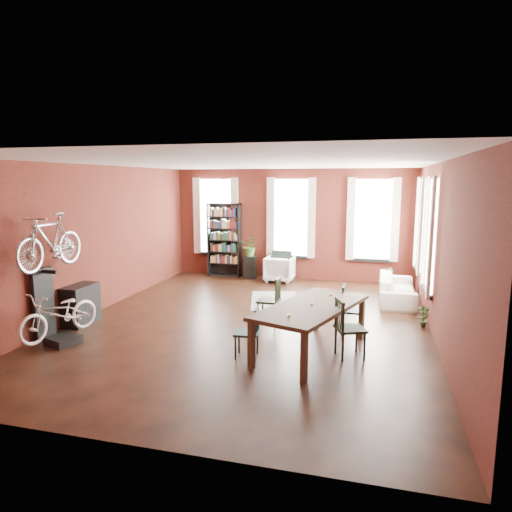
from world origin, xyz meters
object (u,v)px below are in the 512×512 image
(bookshelf, at_px, (224,240))
(bike_trainer, at_px, (63,340))
(dining_chair_a, at_px, (247,333))
(bicycle_floor, at_px, (58,293))
(plant_stand, at_px, (250,267))
(dining_chair_b, at_px, (269,300))
(console_table, at_px, (81,305))
(dining_chair_c, at_px, (350,328))
(white_armchair, at_px, (280,268))
(dining_table, at_px, (311,329))
(cream_sofa, at_px, (397,284))
(dining_chair_d, at_px, (353,310))

(bookshelf, distance_m, bike_trainer, 6.43)
(dining_chair_a, relative_size, bicycle_floor, 0.53)
(plant_stand, relative_size, bicycle_floor, 0.42)
(dining_chair_b, relative_size, console_table, 1.18)
(dining_chair_c, relative_size, plant_stand, 1.46)
(white_armchair, distance_m, plant_stand, 0.95)
(dining_table, height_order, white_armchair, dining_table)
(cream_sofa, height_order, bike_trainer, cream_sofa)
(dining_chair_d, bearing_deg, cream_sofa, -18.79)
(white_armchair, distance_m, console_table, 5.76)
(bookshelf, xyz_separation_m, plant_stand, (0.84, -0.13, -0.77))
(dining_chair_a, bearing_deg, console_table, -109.05)
(white_armchair, bearing_deg, cream_sofa, 158.08)
(dining_chair_b, distance_m, console_table, 3.79)
(white_armchair, relative_size, bike_trainer, 1.63)
(cream_sofa, bearing_deg, console_table, 119.33)
(dining_table, distance_m, bicycle_floor, 4.42)
(bookshelf, relative_size, console_table, 2.75)
(dining_chair_b, distance_m, plant_stand, 4.33)
(dining_table, relative_size, dining_chair_b, 2.53)
(dining_chair_b, relative_size, dining_chair_c, 0.98)
(white_armchair, bearing_deg, plant_stand, -9.90)
(dining_chair_d, relative_size, plant_stand, 1.38)
(dining_chair_c, bearing_deg, console_table, 62.69)
(dining_table, xyz_separation_m, cream_sofa, (1.53, 3.84, -0.00))
(bookshelf, bearing_deg, dining_chair_d, -47.59)
(bookshelf, xyz_separation_m, white_armchair, (1.77, -0.32, -0.70))
(console_table, bearing_deg, plant_stand, 67.27)
(dining_chair_d, xyz_separation_m, bike_trainer, (-4.93, -1.86, -0.39))
(bookshelf, height_order, bike_trainer, bookshelf)
(bookshelf, xyz_separation_m, cream_sofa, (4.95, -1.70, -0.69))
(dining_table, distance_m, dining_chair_b, 1.72)
(cream_sofa, distance_m, plant_stand, 4.40)
(dining_chair_c, xyz_separation_m, plant_stand, (-3.22, 5.47, -0.15))
(dining_table, bearing_deg, dining_chair_b, 146.69)
(dining_table, xyz_separation_m, console_table, (-4.70, 0.34, -0.01))
(bicycle_floor, bearing_deg, dining_chair_c, 22.08)
(dining_chair_a, height_order, plant_stand, dining_chair_a)
(dining_table, height_order, dining_chair_d, dining_chair_d)
(dining_chair_c, xyz_separation_m, dining_chair_d, (-0.02, 1.18, -0.03))
(dining_chair_c, xyz_separation_m, cream_sofa, (0.89, 3.90, -0.08))
(dining_chair_c, distance_m, console_table, 5.36)
(dining_table, height_order, bike_trainer, dining_table)
(bookshelf, bearing_deg, white_armchair, -10.26)
(bookshelf, bearing_deg, dining_table, -58.34)
(dining_chair_c, distance_m, cream_sofa, 4.00)
(dining_chair_b, xyz_separation_m, bookshelf, (-2.37, 4.18, 0.63))
(bike_trainer, distance_m, bicycle_floor, 0.86)
(dining_chair_c, distance_m, dining_chair_d, 1.18)
(dining_chair_b, height_order, dining_chair_c, dining_chair_c)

